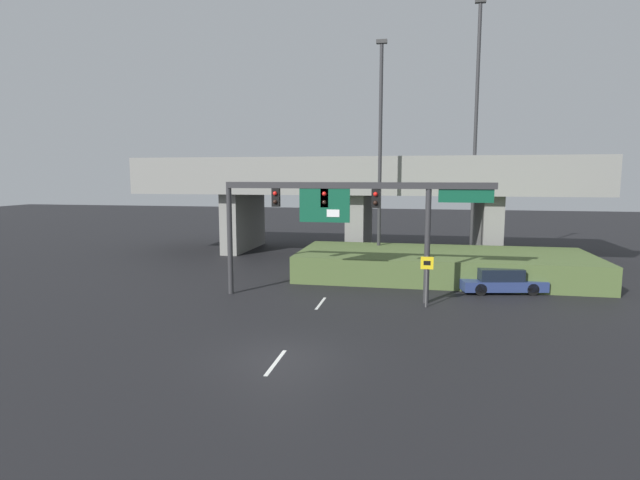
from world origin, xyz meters
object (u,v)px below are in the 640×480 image
at_px(highway_light_pole_far, 476,131).
at_px(parked_sedan_near_right, 500,280).
at_px(signal_gantry, 343,206).
at_px(speed_limit_sign, 427,274).
at_px(highway_light_pole_near, 380,152).

height_order(highway_light_pole_far, parked_sedan_near_right, highway_light_pole_far).
xyz_separation_m(signal_gantry, speed_limit_sign, (4.19, -0.85, -3.14)).
height_order(signal_gantry, parked_sedan_near_right, signal_gantry).
bearing_deg(parked_sedan_near_right, highway_light_pole_far, 83.93).
xyz_separation_m(signal_gantry, highway_light_pole_far, (7.48, 11.42, 4.58)).
xyz_separation_m(signal_gantry, highway_light_pole_near, (1.15, 8.97, 3.13)).
xyz_separation_m(speed_limit_sign, highway_light_pole_near, (-3.05, 9.82, 6.26)).
bearing_deg(highway_light_pole_near, speed_limit_sign, -72.77).
distance_m(signal_gantry, parked_sedan_near_right, 9.75).
xyz_separation_m(speed_limit_sign, highway_light_pole_far, (3.28, 12.27, 7.72)).
xyz_separation_m(highway_light_pole_near, parked_sedan_near_right, (7.06, -5.73, -7.28)).
height_order(highway_light_pole_near, highway_light_pole_far, highway_light_pole_far).
distance_m(highway_light_pole_far, parked_sedan_near_right, 11.99).
distance_m(highway_light_pole_near, highway_light_pole_far, 6.94).
relative_size(signal_gantry, highway_light_pole_far, 0.76).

